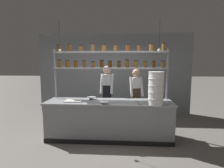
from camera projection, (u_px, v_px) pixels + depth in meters
The scene contains 12 objects.
ground_plane at pixel (109, 138), 4.28m from camera, with size 40.00×40.00×0.00m, color slate.
back_wall at pixel (114, 74), 6.27m from camera, with size 5.41×0.12×2.85m, color gray.
prep_counter at pixel (109, 120), 4.22m from camera, with size 3.01×0.76×0.92m.
spice_shelf_unit at pixel (110, 62), 4.38m from camera, with size 2.89×0.28×2.31m.
chef_left at pixel (107, 92), 4.92m from camera, with size 0.38×0.31×1.75m.
chef_center at pixel (136, 95), 4.78m from camera, with size 0.40×0.32×1.67m.
container_stack at pixel (156, 88), 3.76m from camera, with size 0.34×0.34×0.72m.
cutting_board at pixel (73, 101), 4.13m from camera, with size 0.40×0.26×0.02m.
prep_bowl_near_left at pixel (104, 103), 3.89m from camera, with size 0.20×0.20×0.06m.
prep_bowl_center_front at pixel (91, 98), 4.35m from camera, with size 0.22×0.22×0.06m.
serving_cup_front at pixel (140, 102), 3.82m from camera, with size 0.08×0.08×0.09m.
pendant_light_row at pixel (108, 49), 4.02m from camera, with size 2.37×0.07×0.72m.
Camera 1 is at (0.34, -4.08, 1.83)m, focal length 28.00 mm.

